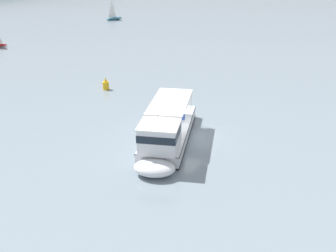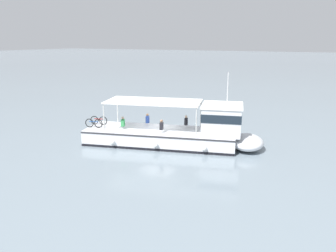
# 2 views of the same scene
# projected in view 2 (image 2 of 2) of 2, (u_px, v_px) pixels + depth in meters

# --- Properties ---
(ground_plane) EXTENTS (400.00, 400.00, 0.00)m
(ground_plane) POSITION_uv_depth(u_px,v_px,m) (158.00, 139.00, 25.55)
(ground_plane) COLOR gray
(ferry_main) EXTENTS (13.06, 6.54, 5.32)m
(ferry_main) POSITION_uv_depth(u_px,v_px,m) (182.00, 132.00, 23.68)
(ferry_main) COLOR silver
(ferry_main) RESTS_ON ground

